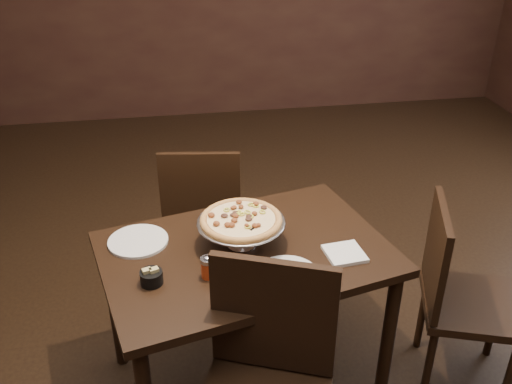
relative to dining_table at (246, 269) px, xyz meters
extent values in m
cube|color=black|center=(0.00, 0.00, 0.08)|extent=(1.29, 1.00, 0.04)
cylinder|color=black|center=(0.58, -0.20, -0.28)|extent=(0.06, 0.06, 0.68)
cylinder|color=black|center=(-0.58, 0.20, -0.28)|extent=(0.06, 0.06, 0.68)
cylinder|color=black|center=(0.43, 0.43, -0.28)|extent=(0.06, 0.06, 0.68)
cylinder|color=silver|center=(-0.01, 0.04, 0.10)|extent=(0.12, 0.12, 0.01)
cylinder|color=silver|center=(-0.01, 0.04, 0.15)|extent=(0.03, 0.03, 0.10)
cylinder|color=silver|center=(-0.01, 0.04, 0.20)|extent=(0.09, 0.09, 0.01)
cylinder|color=#A7A7AC|center=(-0.01, 0.04, 0.21)|extent=(0.35, 0.35, 0.01)
torus|color=#A7A7AC|center=(-0.01, 0.04, 0.21)|extent=(0.36, 0.36, 0.01)
cylinder|color=#A06730|center=(-0.01, 0.04, 0.21)|extent=(0.32, 0.32, 0.01)
torus|color=#A06730|center=(-0.01, 0.04, 0.22)|extent=(0.33, 0.33, 0.03)
cylinder|color=#E9C080|center=(-0.01, 0.04, 0.22)|extent=(0.28, 0.28, 0.01)
cylinder|color=#FBF8C3|center=(-0.10, -0.21, 0.14)|extent=(0.06, 0.06, 0.08)
cylinder|color=silver|center=(-0.10, -0.21, 0.19)|extent=(0.07, 0.07, 0.02)
ellipsoid|color=silver|center=(-0.10, -0.21, 0.20)|extent=(0.04, 0.04, 0.01)
cylinder|color=maroon|center=(-0.17, -0.15, 0.13)|extent=(0.05, 0.05, 0.07)
cylinder|color=silver|center=(-0.17, -0.15, 0.17)|extent=(0.05, 0.05, 0.02)
ellipsoid|color=silver|center=(-0.17, -0.15, 0.18)|extent=(0.03, 0.03, 0.01)
cylinder|color=black|center=(-0.38, -0.16, 0.12)|extent=(0.09, 0.09, 0.05)
cube|color=tan|center=(-0.39, -0.16, 0.13)|extent=(0.04, 0.03, 0.06)
cube|color=tan|center=(-0.37, -0.16, 0.13)|extent=(0.04, 0.03, 0.06)
cube|color=silver|center=(0.38, -0.10, 0.10)|extent=(0.16, 0.16, 0.02)
cylinder|color=silver|center=(-0.43, 0.13, 0.10)|extent=(0.25, 0.25, 0.01)
cylinder|color=silver|center=(0.13, -0.20, 0.10)|extent=(0.25, 0.25, 0.01)
cone|color=silver|center=(0.06, -0.01, 0.21)|extent=(0.17, 0.17, 0.00)
cylinder|color=black|center=(0.06, -0.01, 0.21)|extent=(0.10, 0.10, 0.02)
cube|color=black|center=(-0.11, 0.81, -0.21)|extent=(0.46, 0.46, 0.04)
cube|color=black|center=(-0.14, 0.63, 0.04)|extent=(0.41, 0.09, 0.42)
cylinder|color=black|center=(0.08, 0.95, -0.42)|extent=(0.03, 0.03, 0.40)
cylinder|color=black|center=(-0.25, 1.00, -0.42)|extent=(0.03, 0.03, 0.40)
cylinder|color=black|center=(0.03, 0.63, -0.42)|extent=(0.03, 0.03, 0.40)
cylinder|color=black|center=(-0.30, 0.67, -0.42)|extent=(0.03, 0.03, 0.40)
cube|color=black|center=(0.03, -0.41, 0.09)|extent=(0.42, 0.20, 0.46)
cube|color=black|center=(0.97, -0.15, -0.20)|extent=(0.52, 0.52, 0.04)
cube|color=black|center=(0.79, -0.09, 0.04)|extent=(0.16, 0.40, 0.43)
cylinder|color=black|center=(1.07, -0.36, -0.42)|extent=(0.04, 0.04, 0.40)
cylinder|color=black|center=(1.18, -0.05, -0.42)|extent=(0.04, 0.04, 0.40)
cylinder|color=black|center=(0.75, -0.25, -0.42)|extent=(0.04, 0.04, 0.40)
cylinder|color=black|center=(0.86, 0.06, -0.42)|extent=(0.04, 0.04, 0.40)
camera|label=1|loc=(-0.27, -1.89, 1.42)|focal=40.00mm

